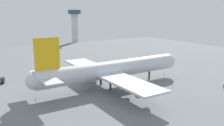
{
  "coord_description": "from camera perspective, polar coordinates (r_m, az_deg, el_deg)",
  "views": [
    {
      "loc": [
        -46.88,
        -74.05,
        28.02
      ],
      "look_at": [
        0.0,
        0.0,
        8.94
      ],
      "focal_mm": 38.66,
      "sensor_mm": 36.0,
      "label": 1
    }
  ],
  "objects": [
    {
      "name": "cargo_airplane",
      "position": [
        90.16,
        -0.12,
        -1.62
      ],
      "size": [
        63.52,
        56.37,
        19.86
      ],
      "color": "silver",
      "rests_on": "ground_plane"
    },
    {
      "name": "catering_truck",
      "position": [
        118.98,
        -15.86,
        -1.19
      ],
      "size": [
        4.86,
        3.01,
        2.58
      ],
      "color": "silver",
      "rests_on": "ground_plane"
    },
    {
      "name": "safety_cone_tail",
      "position": [
        81.7,
        -17.61,
        -8.16
      ],
      "size": [
        0.41,
        0.41,
        0.58
      ],
      "primitive_type": "cone",
      "color": "orange",
      "rests_on": "ground_plane"
    },
    {
      "name": "ground_plane",
      "position": [
        92.01,
        -0.0,
        -5.45
      ],
      "size": [
        254.09,
        254.09,
        0.0
      ],
      "primitive_type": "plane",
      "color": "slate"
    },
    {
      "name": "maintenance_van",
      "position": [
        127.52,
        -6.16,
        0.06
      ],
      "size": [
        4.62,
        4.02,
        2.51
      ],
      "color": "white",
      "rests_on": "ground_plane"
    },
    {
      "name": "safety_cone_nose",
      "position": [
        110.25,
        12.27,
        -2.54
      ],
      "size": [
        0.48,
        0.48,
        0.69
      ],
      "primitive_type": "cone",
      "color": "orange",
      "rests_on": "ground_plane"
    },
    {
      "name": "control_tower",
      "position": [
        221.99,
        -8.81,
        9.43
      ],
      "size": [
        11.36,
        11.36,
        28.76
      ],
      "color": "silver",
      "rests_on": "ground_plane"
    }
  ]
}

